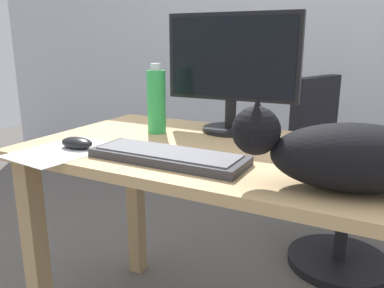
{
  "coord_description": "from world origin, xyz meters",
  "views": [
    {
      "loc": [
        0.31,
        -1.06,
        1.06
      ],
      "look_at": [
        -0.15,
        -0.2,
        0.8
      ],
      "focal_mm": 36.43,
      "sensor_mm": 36.0,
      "label": 1
    }
  ],
  "objects_px": {
    "cat": "(344,154)",
    "computer_mouse": "(77,143)",
    "office_chair": "(336,188)",
    "keyboard": "(168,156)",
    "monitor": "(231,68)",
    "water_bottle": "(156,101)"
  },
  "relations": [
    {
      "from": "cat",
      "to": "computer_mouse",
      "type": "bearing_deg",
      "value": -178.66
    },
    {
      "from": "monitor",
      "to": "cat",
      "type": "bearing_deg",
      "value": -43.74
    },
    {
      "from": "monitor",
      "to": "water_bottle",
      "type": "bearing_deg",
      "value": -148.34
    },
    {
      "from": "monitor",
      "to": "water_bottle",
      "type": "xyz_separation_m",
      "value": [
        -0.23,
        -0.14,
        -0.11
      ]
    },
    {
      "from": "computer_mouse",
      "to": "water_bottle",
      "type": "height_order",
      "value": "water_bottle"
    },
    {
      "from": "water_bottle",
      "to": "cat",
      "type": "bearing_deg",
      "value": -22.92
    },
    {
      "from": "office_chair",
      "to": "monitor",
      "type": "height_order",
      "value": "monitor"
    },
    {
      "from": "monitor",
      "to": "computer_mouse",
      "type": "height_order",
      "value": "monitor"
    },
    {
      "from": "monitor",
      "to": "water_bottle",
      "type": "height_order",
      "value": "monitor"
    },
    {
      "from": "keyboard",
      "to": "computer_mouse",
      "type": "relative_size",
      "value": 4.0
    },
    {
      "from": "monitor",
      "to": "keyboard",
      "type": "relative_size",
      "value": 1.09
    },
    {
      "from": "monitor",
      "to": "keyboard",
      "type": "distance_m",
      "value": 0.47
    },
    {
      "from": "monitor",
      "to": "water_bottle",
      "type": "relative_size",
      "value": 1.96
    },
    {
      "from": "cat",
      "to": "monitor",
      "type": "bearing_deg",
      "value": 136.26
    },
    {
      "from": "office_chair",
      "to": "keyboard",
      "type": "bearing_deg",
      "value": -108.67
    },
    {
      "from": "computer_mouse",
      "to": "keyboard",
      "type": "bearing_deg",
      "value": 4.27
    },
    {
      "from": "cat",
      "to": "computer_mouse",
      "type": "height_order",
      "value": "cat"
    },
    {
      "from": "office_chair",
      "to": "keyboard",
      "type": "relative_size",
      "value": 2.05
    },
    {
      "from": "keyboard",
      "to": "water_bottle",
      "type": "distance_m",
      "value": 0.36
    },
    {
      "from": "monitor",
      "to": "water_bottle",
      "type": "distance_m",
      "value": 0.29
    },
    {
      "from": "keyboard",
      "to": "cat",
      "type": "xyz_separation_m",
      "value": [
        0.45,
        -0.01,
        0.07
      ]
    },
    {
      "from": "office_chair",
      "to": "monitor",
      "type": "bearing_deg",
      "value": -119.6
    }
  ]
}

